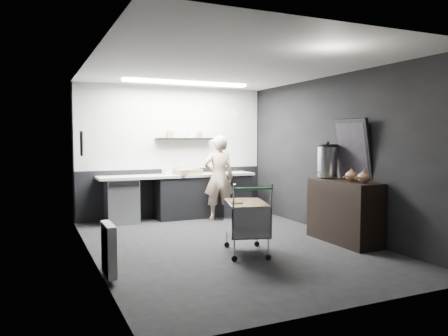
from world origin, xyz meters
name	(u,v)px	position (x,y,z in m)	size (l,w,h in m)	color
floor	(228,245)	(0.00, 0.00, 0.00)	(5.50, 5.50, 0.00)	black
ceiling	(228,67)	(0.00, 0.00, 2.70)	(5.50, 5.50, 0.00)	silver
wall_back	(173,152)	(0.00, 2.75, 1.35)	(5.50, 5.50, 0.00)	black
wall_front	(350,169)	(0.00, -2.75, 1.35)	(5.50, 5.50, 0.00)	black
wall_left	(91,160)	(-2.00, 0.00, 1.35)	(5.50, 5.50, 0.00)	black
wall_right	(335,155)	(2.00, 0.00, 1.35)	(5.50, 5.50, 0.00)	black
kitchen_wall_panel	(173,128)	(0.00, 2.73, 1.85)	(3.95, 0.02, 1.70)	beige
dado_panel	(174,192)	(0.00, 2.73, 0.50)	(3.95, 0.02, 1.00)	black
floating_shelf	(184,139)	(0.20, 2.62, 1.62)	(1.20, 0.22, 0.04)	black
wall_clock	(234,115)	(1.40, 2.72, 2.15)	(0.20, 0.20, 0.03)	white
poster	(82,144)	(-1.98, 1.30, 1.55)	(0.02, 0.30, 0.40)	silver
poster_red_band	(82,139)	(-1.98, 1.30, 1.62)	(0.01, 0.22, 0.10)	red
radiator	(109,249)	(-1.94, -0.90, 0.35)	(0.10, 0.50, 0.60)	white
ceiling_strip	(187,83)	(0.00, 1.85, 2.67)	(2.40, 0.20, 0.04)	white
prep_counter	(185,196)	(0.14, 2.42, 0.46)	(3.20, 0.61, 0.90)	black
person	(219,178)	(0.71, 1.97, 0.84)	(0.61, 0.40, 1.68)	beige
shopping_cart	(246,220)	(0.03, -0.56, 0.47)	(0.78, 1.06, 1.00)	silver
sideboard	(343,203)	(1.75, -0.55, 0.61)	(0.56, 1.30, 1.94)	black
fire_extinguisher	(111,250)	(-1.85, -0.48, 0.24)	(0.15, 0.15, 0.49)	#B51E0C
cardboard_box	(186,172)	(0.16, 2.37, 0.95)	(0.54, 0.41, 0.11)	olive
pink_tub	(183,169)	(0.10, 2.42, 1.00)	(0.19, 0.19, 0.19)	beige
white_container	(167,171)	(-0.24, 2.37, 0.97)	(0.17, 0.13, 0.15)	white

